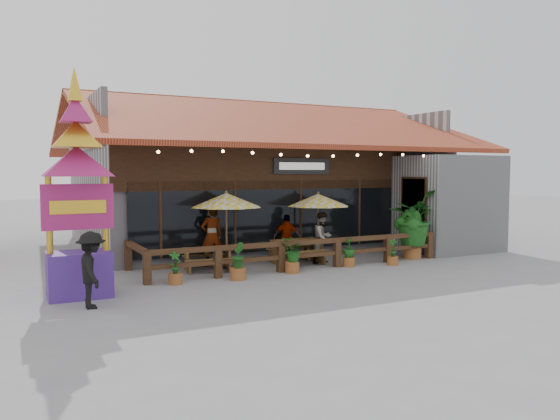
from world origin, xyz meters
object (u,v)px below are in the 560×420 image
picnic_table_left (208,255)px  thai_sign_tower (77,167)px  picnic_table_right (297,247)px  pedestrian (91,270)px  tropical_plant (412,219)px  umbrella_left (226,201)px  umbrella_right (318,200)px

picnic_table_left → thai_sign_tower: bearing=-154.1°
picnic_table_left → picnic_table_right: 3.06m
picnic_table_left → pedestrian: size_ratio=0.98×
picnic_table_left → tropical_plant: (7.13, -0.99, 0.89)m
umbrella_left → pedestrian: (-4.50, -3.33, -1.26)m
umbrella_right → picnic_table_right: size_ratio=1.61×
tropical_plant → picnic_table_left: bearing=172.1°
thai_sign_tower → umbrella_left: bearing=24.1°
umbrella_left → tropical_plant: umbrella_left is taller
umbrella_left → pedestrian: bearing=-143.5°
tropical_plant → pedestrian: 11.17m
umbrella_left → thai_sign_tower: size_ratio=0.41×
picnic_table_left → picnic_table_right: bearing=-1.8°
thai_sign_tower → tropical_plant: bearing=4.7°
tropical_plant → thai_sign_tower: bearing=-175.3°
picnic_table_right → picnic_table_left: bearing=178.2°
umbrella_left → thai_sign_tower: thai_sign_tower is taller
umbrella_right → tropical_plant: (3.06, -1.26, -0.67)m
thai_sign_tower → picnic_table_left: bearing=25.9°
umbrella_left → thai_sign_tower: bearing=-155.9°
umbrella_right → tropical_plant: tropical_plant is taller
umbrella_left → umbrella_right: 3.39m
picnic_table_left → picnic_table_right: (3.06, -0.09, 0.06)m
picnic_table_right → thai_sign_tower: thai_sign_tower is taller
picnic_table_left → pedestrian: bearing=-140.2°
umbrella_right → thai_sign_tower: (-7.98, -2.16, 1.07)m
umbrella_left → picnic_table_right: umbrella_left is taller
umbrella_left → picnic_table_left: 1.79m
umbrella_right → picnic_table_right: (-1.01, -0.36, -1.50)m
thai_sign_tower → tropical_plant: 11.21m
picnic_table_right → pedestrian: 7.54m
thai_sign_tower → pedestrian: bearing=-85.4°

